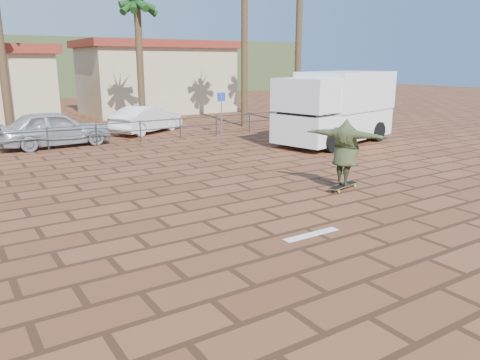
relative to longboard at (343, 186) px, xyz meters
The scene contains 11 objects.
ground 4.09m from the longboard, 164.47° to the right, with size 120.00×120.00×0.00m, color brown.
paint_stripe 3.97m from the longboard, 144.67° to the right, with size 1.40×0.22×0.01m, color white.
guardrail 11.61m from the longboard, 109.84° to the left, with size 24.06×0.06×1.00m.
palm_center 15.71m from the longboard, 91.73° to the left, with size 2.40×2.40×7.75m.
building_east 23.39m from the longboard, 79.94° to the left, with size 10.60×6.60×5.00m.
longboard is the anchor object (origin of this frame).
skateboarder 0.98m from the longboard, ahead, with size 2.35×0.64×1.91m, color #3A4425.
campervan 8.24m from the longboard, 47.86° to the left, with size 6.49×3.82×3.15m.
car_silver 13.10m from the longboard, 114.47° to the left, with size 1.85×4.60×1.57m, color #A7A9AE.
car_white 13.58m from the longboard, 92.32° to the left, with size 1.48×4.23×1.40m, color white.
street_sign 11.25m from the longboard, 77.72° to the left, with size 0.43×0.08×2.10m.
Camera 1 is at (-5.70, -8.26, 3.60)m, focal length 35.00 mm.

